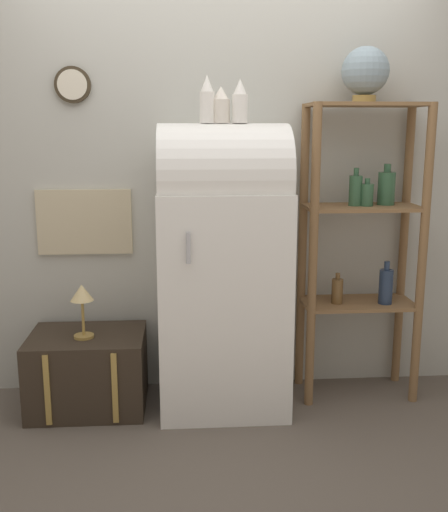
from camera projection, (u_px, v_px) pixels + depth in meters
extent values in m
plane|color=#60564C|center=(226.00, 424.00, 3.25)|extent=(12.00, 12.00, 0.00)
cube|color=#B7B7AD|center=(219.00, 167.00, 3.53)|extent=(7.00, 0.05, 2.70)
cylinder|color=#382D1E|center=(73.00, 85.00, 3.34)|extent=(0.20, 0.03, 0.20)
cylinder|color=beige|center=(72.00, 85.00, 3.32)|extent=(0.17, 0.01, 0.17)
cube|color=#C6B793|center=(85.00, 222.00, 3.50)|extent=(0.55, 0.02, 0.38)
cube|color=white|center=(223.00, 301.00, 3.37)|extent=(0.71, 0.59, 1.24)
cylinder|color=white|center=(223.00, 176.00, 3.22)|extent=(0.69, 0.56, 0.56)
cylinder|color=#B7B7BC|center=(188.00, 248.00, 2.97)|extent=(0.02, 0.02, 0.16)
cube|color=#33281E|center=(88.00, 371.00, 3.41)|extent=(0.64, 0.49, 0.44)
cube|color=#AD8942|center=(47.00, 390.00, 3.16)|extent=(0.03, 0.01, 0.39)
cube|color=#AD8942|center=(115.00, 388.00, 3.18)|extent=(0.03, 0.01, 0.39)
cylinder|color=olive|center=(313.00, 261.00, 3.31)|extent=(0.05, 0.05, 1.71)
cylinder|color=olive|center=(422.00, 259.00, 3.35)|extent=(0.05, 0.05, 1.71)
cylinder|color=olive|center=(302.00, 250.00, 3.60)|extent=(0.05, 0.05, 1.71)
cylinder|color=olive|center=(403.00, 249.00, 3.64)|extent=(0.05, 0.05, 1.71)
cube|color=olive|center=(358.00, 303.00, 3.54)|extent=(0.65, 0.33, 0.02)
cube|color=olive|center=(362.00, 207.00, 3.42)|extent=(0.65, 0.33, 0.02)
cube|color=olive|center=(367.00, 105.00, 3.30)|extent=(0.65, 0.33, 0.02)
cylinder|color=#335B3D|center=(367.00, 195.00, 3.39)|extent=(0.07, 0.07, 0.13)
cylinder|color=#335B3D|center=(367.00, 181.00, 3.37)|extent=(0.03, 0.03, 0.03)
cylinder|color=#23334C|center=(386.00, 287.00, 3.48)|extent=(0.08, 0.08, 0.20)
cylinder|color=#23334C|center=(387.00, 266.00, 3.45)|extent=(0.03, 0.03, 0.05)
cylinder|color=#335B3D|center=(386.00, 189.00, 3.44)|extent=(0.10, 0.10, 0.19)
cylinder|color=#335B3D|center=(387.00, 168.00, 3.41)|extent=(0.04, 0.04, 0.05)
cylinder|color=brown|center=(337.00, 291.00, 3.49)|extent=(0.07, 0.07, 0.15)
cylinder|color=brown|center=(338.00, 276.00, 3.47)|extent=(0.03, 0.03, 0.04)
cylinder|color=#335B3D|center=(355.00, 191.00, 3.39)|extent=(0.07, 0.07, 0.17)
cylinder|color=#335B3D|center=(356.00, 172.00, 3.37)|extent=(0.03, 0.03, 0.04)
cylinder|color=#AD8942|center=(364.00, 99.00, 3.30)|extent=(0.13, 0.13, 0.04)
sphere|color=#7F939E|center=(365.00, 71.00, 3.27)|extent=(0.26, 0.26, 0.26)
cylinder|color=white|center=(207.00, 108.00, 3.14)|extent=(0.08, 0.08, 0.16)
cone|color=white|center=(207.00, 83.00, 3.11)|extent=(0.07, 0.07, 0.09)
cylinder|color=silver|center=(221.00, 111.00, 3.16)|extent=(0.10, 0.10, 0.12)
cone|color=silver|center=(221.00, 93.00, 3.14)|extent=(0.08, 0.08, 0.07)
cylinder|color=white|center=(240.00, 109.00, 3.14)|extent=(0.08, 0.08, 0.15)
cone|color=white|center=(240.00, 86.00, 3.12)|extent=(0.07, 0.07, 0.08)
cylinder|color=#AD8942|center=(84.00, 336.00, 3.32)|extent=(0.11, 0.11, 0.02)
cylinder|color=#AD8942|center=(83.00, 318.00, 3.30)|extent=(0.02, 0.02, 0.20)
cone|color=#DBC184|center=(82.00, 293.00, 3.27)|extent=(0.13, 0.13, 0.09)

